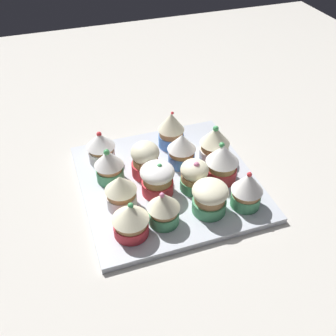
{
  "coord_description": "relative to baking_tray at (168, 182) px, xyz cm",
  "views": [
    {
      "loc": [
        -18.89,
        -55.24,
        53.14
      ],
      "look_at": [
        0.0,
        0.0,
        4.2
      ],
      "focal_mm": 42.39,
      "sensor_mm": 36.0,
      "label": 1
    }
  ],
  "objects": [
    {
      "name": "cupcake_13",
      "position": [
        4.32,
        10.56,
        4.69
      ],
      "size": [
        5.62,
        5.62,
        8.28
      ],
      "color": "#477AC6",
      "rests_on": "baking_tray"
    },
    {
      "name": "cupcake_6",
      "position": [
        3.86,
        -3.9,
        3.84
      ],
      "size": [
        5.3,
        5.3,
        6.82
      ],
      "color": "#4C9E6B",
      "rests_on": "baking_tray"
    },
    {
      "name": "baking_tray",
      "position": [
        0.0,
        0.0,
        0.0
      ],
      "size": [
        33.41,
        33.41,
        1.2
      ],
      "color": "silver",
      "rests_on": "ground_plane"
    },
    {
      "name": "cupcake_8",
      "position": [
        -10.66,
        3.75,
        4.24
      ],
      "size": [
        5.71,
        5.71,
        7.39
      ],
      "color": "#4C9E6B",
      "rests_on": "baking_tray"
    },
    {
      "name": "cupcake_2",
      "position": [
        4.27,
        -10.22,
        3.86
      ],
      "size": [
        6.45,
        6.45,
        6.32
      ],
      "color": "#4C9E6B",
      "rests_on": "baking_tray"
    },
    {
      "name": "ground_plane",
      "position": [
        0.0,
        0.0,
        -2.1
      ],
      "size": [
        180.0,
        180.0,
        3.0
      ],
      "primitive_type": "cube",
      "color": "beige"
    },
    {
      "name": "cupcake_10",
      "position": [
        4.17,
        3.77,
        4.38
      ],
      "size": [
        5.79,
        5.79,
        7.28
      ],
      "color": "#477AC6",
      "rests_on": "baking_tray"
    },
    {
      "name": "cupcake_7",
      "position": [
        9.91,
        -3.03,
        4.78
      ],
      "size": [
        6.37,
        6.37,
        8.44
      ],
      "color": "#D1333D",
      "rests_on": "baking_tray"
    },
    {
      "name": "cupcake_11",
      "position": [
        11.03,
        2.98,
        4.65
      ],
      "size": [
        6.09,
        6.09,
        8.38
      ],
      "color": "white",
      "rests_on": "baking_tray"
    },
    {
      "name": "cupcake_9",
      "position": [
        -3.62,
        3.02,
        4.36
      ],
      "size": [
        5.58,
        5.58,
        7.49
      ],
      "color": "#D1333D",
      "rests_on": "baking_tray"
    },
    {
      "name": "cupcake_5",
      "position": [
        -2.99,
        -2.66,
        3.99
      ],
      "size": [
        6.41,
        6.41,
        6.8
      ],
      "color": "#D1333D",
      "rests_on": "baking_tray"
    },
    {
      "name": "cupcake_12",
      "position": [
        -10.98,
        10.06,
        4.14
      ],
      "size": [
        5.92,
        5.92,
        7.06
      ],
      "color": "white",
      "rests_on": "baking_tray"
    },
    {
      "name": "cupcake_3",
      "position": [
        11.09,
        -11.06,
        4.42
      ],
      "size": [
        5.7,
        5.7,
        7.7
      ],
      "color": "#4C9E6B",
      "rests_on": "baking_tray"
    },
    {
      "name": "cupcake_1",
      "position": [
        -4.29,
        -10.26,
        4.09
      ],
      "size": [
        5.67,
        5.67,
        7.04
      ],
      "color": "#4C9E6B",
      "rests_on": "baking_tray"
    },
    {
      "name": "cupcake_0",
      "position": [
        -10.3,
        -10.92,
        3.92
      ],
      "size": [
        6.32,
        6.32,
        6.77
      ],
      "color": "#D1333D",
      "rests_on": "baking_tray"
    },
    {
      "name": "cupcake_4",
      "position": [
        -10.23,
        -4.07,
        4.2
      ],
      "size": [
        5.77,
        5.77,
        7.03
      ],
      "color": "white",
      "rests_on": "baking_tray"
    }
  ]
}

